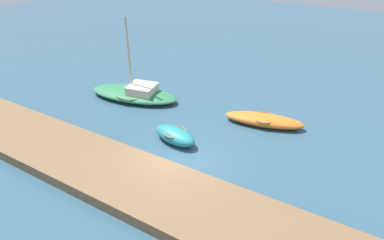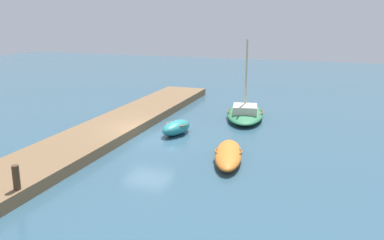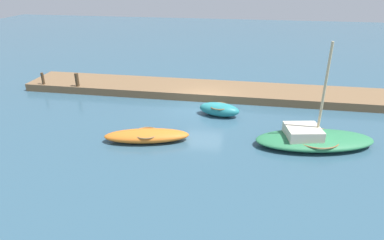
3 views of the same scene
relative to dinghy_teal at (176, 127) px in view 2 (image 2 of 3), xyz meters
name	(u,v)px [view 2 (image 2 of 3)]	position (x,y,z in m)	size (l,w,h in m)	color
ground_plane	(147,137)	(1.11, -1.32, -0.40)	(84.00, 84.00, 0.00)	#33566B
dock_platform	(110,129)	(1.11, -3.68, -0.14)	(26.14, 3.38, 0.52)	brown
dinghy_teal	(176,127)	(0.00, 0.00, 0.00)	(2.59, 1.52, 0.78)	teal
sailboat_green	(245,113)	(-4.94, 2.93, -0.02)	(6.21, 3.41, 5.15)	#2D7A4C
rowboat_orange	(228,154)	(3.32, 3.91, -0.09)	(4.47, 2.16, 0.60)	orange
mooring_post_west	(16,177)	(10.22, -2.24, 0.59)	(0.26, 0.26, 0.92)	#47331E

